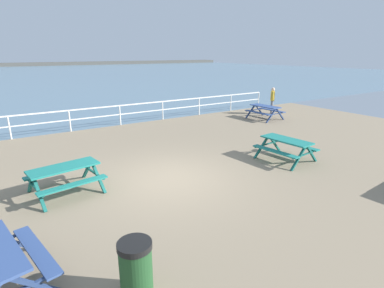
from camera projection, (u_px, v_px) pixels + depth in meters
ground_plane at (169, 182)px, 9.27m from camera, size 30.00×24.00×0.20m
sea_band at (22, 75)px, 51.62m from camera, size 142.00×90.00×0.01m
distant_shoreline at (9, 66)px, 86.16m from camera, size 142.00×6.00×1.80m
seaward_railing at (96, 113)px, 15.24m from camera, size 23.07×0.07×1.08m
picnic_table_near_left at (265, 109)px, 17.44m from camera, size 1.63×1.88×0.80m
picnic_table_mid_centre at (286, 144)px, 10.72m from camera, size 1.69×1.93×0.80m
picnic_table_far_right at (64, 173)px, 8.17m from camera, size 2.00×1.77×0.80m
visitor at (272, 99)px, 18.77m from camera, size 0.39×0.41×1.66m
litter_bin at (136, 268)px, 4.71m from camera, size 0.55×0.55×0.95m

